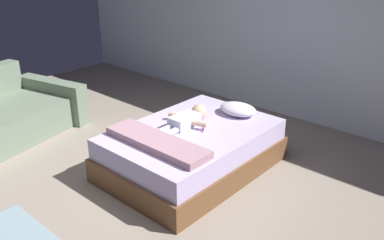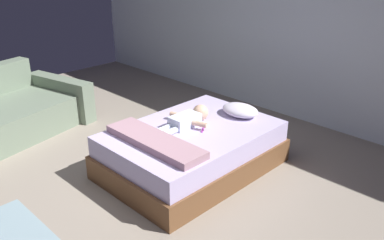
# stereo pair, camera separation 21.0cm
# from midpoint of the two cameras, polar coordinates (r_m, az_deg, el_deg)

# --- Properties ---
(ground_plane) EXTENTS (8.00, 8.00, 0.00)m
(ground_plane) POSITION_cam_midpoint_polar(r_m,az_deg,el_deg) (4.04, -12.80, -10.68)
(ground_plane) COLOR gray
(wall_behind_bed) EXTENTS (8.00, 0.12, 2.56)m
(wall_behind_bed) POSITION_cam_midpoint_polar(r_m,az_deg,el_deg) (5.69, 11.57, 13.36)
(wall_behind_bed) COLOR silver
(wall_behind_bed) RESTS_ON ground_plane
(bed) EXTENTS (1.26, 1.80, 0.47)m
(bed) POSITION_cam_midpoint_polar(r_m,az_deg,el_deg) (4.30, -1.40, -4.19)
(bed) COLOR brown
(bed) RESTS_ON ground_plane
(pillow) EXTENTS (0.43, 0.32, 0.12)m
(pillow) POSITION_cam_midpoint_polar(r_m,az_deg,el_deg) (4.55, 5.16, 1.51)
(pillow) COLOR silver
(pillow) RESTS_ON bed
(baby) EXTENTS (0.51, 0.67, 0.17)m
(baby) POSITION_cam_midpoint_polar(r_m,az_deg,el_deg) (4.27, -1.95, 0.15)
(baby) COLOR silver
(baby) RESTS_ON bed
(toothbrush) EXTENTS (0.10, 0.14, 0.02)m
(toothbrush) POSITION_cam_midpoint_polar(r_m,az_deg,el_deg) (4.19, 0.14, -1.20)
(toothbrush) COLOR #B429AC
(toothbrush) RESTS_ON bed
(blanket) EXTENTS (1.13, 0.32, 0.07)m
(blanket) POSITION_cam_midpoint_polar(r_m,az_deg,el_deg) (3.87, -6.52, -3.10)
(blanket) COLOR #A9808D
(blanket) RESTS_ON bed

